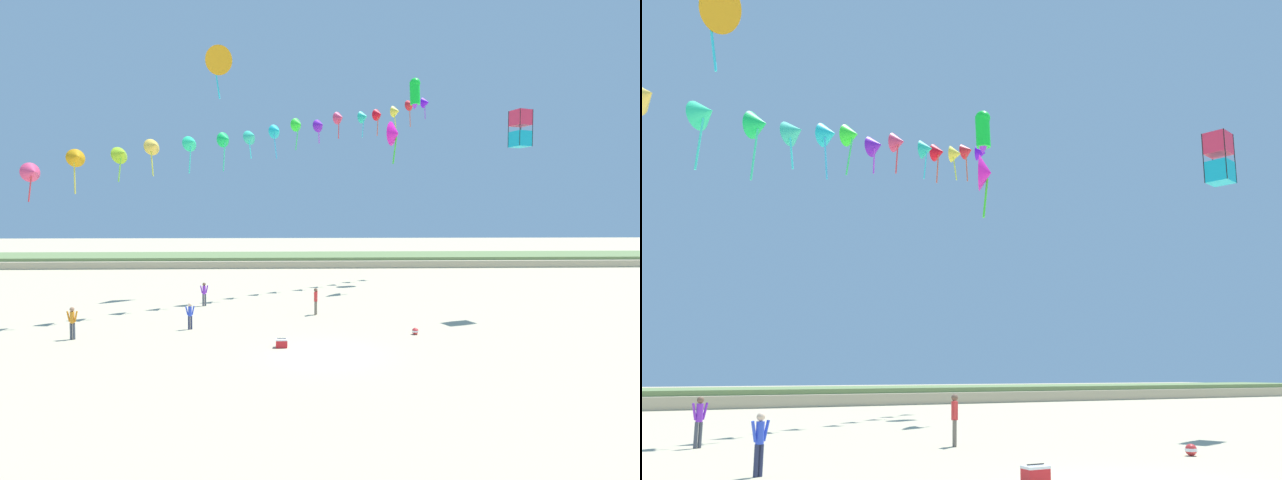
% 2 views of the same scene
% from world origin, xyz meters
% --- Properties ---
extents(ground_plane, '(240.00, 240.00, 0.00)m').
position_xyz_m(ground_plane, '(0.00, 0.00, 0.00)').
color(ground_plane, '#C1B28E').
extents(dune_ridge, '(120.00, 12.38, 1.27)m').
position_xyz_m(dune_ridge, '(0.00, 43.83, 0.63)').
color(dune_ridge, tan).
rests_on(dune_ridge, ground).
extents(person_near_left, '(0.60, 0.23, 1.72)m').
position_xyz_m(person_near_left, '(-13.10, 3.31, 0.99)').
color(person_near_left, '#474C56').
rests_on(person_near_left, ground).
extents(person_near_right, '(0.58, 0.30, 1.70)m').
position_xyz_m(person_near_right, '(-8.04, 12.80, 0.98)').
color(person_near_right, '#474C56').
rests_on(person_near_right, ground).
extents(person_mid_center, '(0.30, 0.61, 1.76)m').
position_xyz_m(person_mid_center, '(-0.12, 9.32, 1.02)').
color(person_mid_center, '#726656').
rests_on(person_mid_center, ground).
extents(person_far_left, '(0.52, 0.29, 1.53)m').
position_xyz_m(person_far_left, '(-7.43, 5.41, 0.88)').
color(person_far_left, '#282D4C').
rests_on(person_far_left, ground).
extents(kite_banner_string, '(33.99, 28.74, 19.00)m').
position_xyz_m(kite_banner_string, '(-3.95, 16.03, 13.00)').
color(kite_banner_string, '#A011E2').
extents(large_kite_low_lead, '(1.72, 2.13, 3.65)m').
position_xyz_m(large_kite_low_lead, '(7.01, 19.84, 13.54)').
color(large_kite_low_lead, '#ED19B2').
extents(large_kite_mid_trail, '(1.35, 1.30, 3.03)m').
position_xyz_m(large_kite_mid_trail, '(10.03, 25.57, 18.47)').
color(large_kite_mid_trail, '#12E332').
extents(large_kite_high_solo, '(2.79, 2.52, 4.48)m').
position_xyz_m(large_kite_high_solo, '(-7.95, 18.90, 19.31)').
color(large_kite_high_solo, orange).
extents(large_kite_outer_drift, '(1.35, 1.35, 2.33)m').
position_xyz_m(large_kite_outer_drift, '(13.05, 8.74, 12.10)').
color(large_kite_outer_drift, '#13AFCC').
extents(beach_cooler, '(0.58, 0.41, 0.46)m').
position_xyz_m(beach_cooler, '(-2.04, 1.31, 0.21)').
color(beach_cooler, red).
rests_on(beach_cooler, ground).
extents(beach_ball, '(0.36, 0.36, 0.36)m').
position_xyz_m(beach_ball, '(5.18, 3.72, 0.18)').
color(beach_ball, red).
rests_on(beach_ball, ground).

